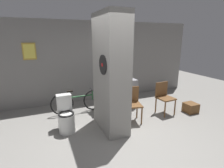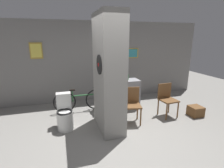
% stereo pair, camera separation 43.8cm
% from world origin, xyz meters
% --- Properties ---
extents(ground_plane, '(14.00, 14.00, 0.00)m').
position_xyz_m(ground_plane, '(0.00, 0.00, 0.00)').
color(ground_plane, gray).
extents(wall_back, '(8.00, 0.09, 2.60)m').
position_xyz_m(wall_back, '(0.00, 2.63, 1.30)').
color(wall_back, gray).
rests_on(wall_back, ground_plane).
extents(pillar_center, '(0.53, 1.10, 2.60)m').
position_xyz_m(pillar_center, '(0.06, 0.55, 1.30)').
color(pillar_center, gray).
rests_on(pillar_center, ground_plane).
extents(counter_shelf, '(1.23, 0.44, 0.87)m').
position_xyz_m(counter_shelf, '(0.66, 1.56, 0.43)').
color(counter_shelf, gray).
rests_on(counter_shelf, ground_plane).
extents(toilet, '(0.37, 0.53, 0.81)m').
position_xyz_m(toilet, '(-0.93, 0.80, 0.34)').
color(toilet, silver).
rests_on(toilet, ground_plane).
extents(chair_near_pillar, '(0.50, 0.50, 0.88)m').
position_xyz_m(chair_near_pillar, '(0.69, 0.67, 0.50)').
color(chair_near_pillar, brown).
rests_on(chair_near_pillar, ground_plane).
extents(chair_by_doorway, '(0.45, 0.45, 0.88)m').
position_xyz_m(chair_by_doorway, '(1.75, 0.73, 0.50)').
color(chair_by_doorway, brown).
rests_on(chair_by_doorway, ground_plane).
extents(bicycle, '(1.54, 0.42, 0.68)m').
position_xyz_m(bicycle, '(-0.45, 1.70, 0.33)').
color(bicycle, black).
rests_on(bicycle, ground_plane).
extents(bottle_tall, '(0.08, 0.08, 0.25)m').
position_xyz_m(bottle_tall, '(0.93, 1.60, 0.96)').
color(bottle_tall, '#267233').
rests_on(bottle_tall, counter_shelf).
extents(bottle_short, '(0.07, 0.07, 0.19)m').
position_xyz_m(bottle_short, '(0.82, 1.64, 0.93)').
color(bottle_short, olive).
rests_on(bottle_short, counter_shelf).
extents(floor_crate, '(0.34, 0.34, 0.27)m').
position_xyz_m(floor_crate, '(2.51, 0.46, 0.13)').
color(floor_crate, brown).
rests_on(floor_crate, ground_plane).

